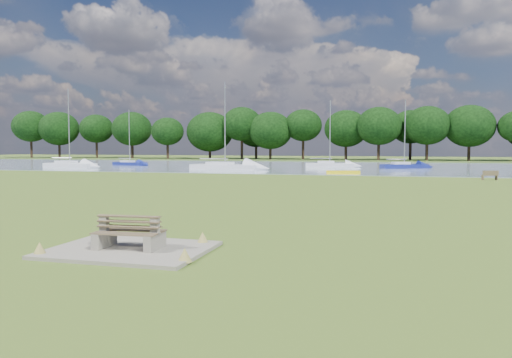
% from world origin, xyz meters
% --- Properties ---
extents(ground, '(220.00, 220.00, 0.00)m').
position_xyz_m(ground, '(0.00, 0.00, 0.00)').
color(ground, olive).
extents(river, '(220.00, 40.00, 0.10)m').
position_xyz_m(river, '(0.00, 42.00, 0.00)').
color(river, gray).
rests_on(river, ground).
extents(far_bank, '(220.00, 20.00, 0.40)m').
position_xyz_m(far_bank, '(0.00, 72.00, 0.00)').
color(far_bank, '#4C6626').
rests_on(far_bank, ground).
extents(concrete_pad, '(4.20, 3.20, 0.10)m').
position_xyz_m(concrete_pad, '(0.00, -14.00, 0.05)').
color(concrete_pad, gray).
rests_on(concrete_pad, ground).
extents(bench_pair, '(1.84, 1.15, 0.96)m').
position_xyz_m(bench_pair, '(0.00, -14.00, 0.49)').
color(bench_pair, gray).
rests_on(bench_pair, concrete_pad).
extents(riverbank_bench, '(1.36, 0.69, 0.80)m').
position_xyz_m(riverbank_bench, '(14.63, 18.90, 0.40)').
color(riverbank_bench, brown).
rests_on(riverbank_bench, ground).
extents(kayak, '(3.38, 1.54, 0.33)m').
position_xyz_m(kayak, '(2.11, 24.00, 0.21)').
color(kayak, yellow).
rests_on(kayak, river).
extents(tree_line, '(131.51, 8.44, 10.22)m').
position_xyz_m(tree_line, '(-4.55, 68.00, 6.08)').
color(tree_line, black).
rests_on(tree_line, far_bank).
extents(sailboat_1, '(8.73, 3.53, 10.33)m').
position_xyz_m(sailboat_1, '(-12.54, 30.37, 0.56)').
color(sailboat_1, silver).
rests_on(sailboat_1, river).
extents(sailboat_2, '(5.90, 3.88, 8.42)m').
position_xyz_m(sailboat_2, '(8.16, 37.96, 0.54)').
color(sailboat_2, navy).
rests_on(sailboat_2, river).
extents(sailboat_3, '(6.35, 2.58, 8.62)m').
position_xyz_m(sailboat_3, '(-1.10, 38.83, 0.54)').
color(sailboat_3, silver).
rests_on(sailboat_3, river).
extents(sailboat_4, '(7.19, 2.62, 10.05)m').
position_xyz_m(sailboat_4, '(-33.14, 29.28, 0.58)').
color(sailboat_4, silver).
rests_on(sailboat_4, river).
extents(sailboat_5, '(5.49, 2.74, 7.84)m').
position_xyz_m(sailboat_5, '(-29.16, 37.40, 0.48)').
color(sailboat_5, navy).
rests_on(sailboat_5, river).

